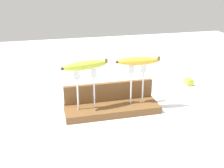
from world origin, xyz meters
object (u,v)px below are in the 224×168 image
at_px(fork_stand_left, 86,86).
at_px(fork_fallen_far, 61,86).
at_px(banana_chunk_near, 189,81).
at_px(banana_raised_right, 138,61).
at_px(fork_fallen_near, 30,107).
at_px(banana_raised_left, 85,66).
at_px(fork_stand_right, 137,81).

height_order(fork_stand_left, fork_fallen_far, fork_stand_left).
height_order(fork_stand_left, banana_chunk_near, fork_stand_left).
bearing_deg(banana_raised_right, fork_fallen_near, 164.19).
xyz_separation_m(banana_raised_left, fork_fallen_near, (-0.24, 0.13, -0.22)).
bearing_deg(banana_raised_left, fork_stand_left, 10.66).
xyz_separation_m(fork_fallen_near, banana_chunk_near, (0.82, 0.08, 0.02)).
bearing_deg(banana_chunk_near, fork_stand_left, -160.26).
bearing_deg(fork_stand_left, fork_stand_right, 0.00).
xyz_separation_m(fork_fallen_near, fork_fallen_far, (0.15, 0.22, 0.00)).
relative_size(fork_stand_right, banana_raised_left, 0.89).
relative_size(banana_raised_right, banana_chunk_near, 3.86).
relative_size(banana_raised_left, banana_raised_right, 1.05).
distance_m(fork_stand_left, fork_fallen_near, 0.30).
height_order(fork_fallen_near, fork_fallen_far, same).
relative_size(fork_stand_right, banana_raised_right, 0.93).
height_order(fork_fallen_near, banana_chunk_near, banana_chunk_near).
bearing_deg(fork_stand_left, banana_raised_right, 0.00).
bearing_deg(banana_raised_left, fork_fallen_far, 103.32).
xyz_separation_m(fork_fallen_far, banana_chunk_near, (0.67, -0.14, 0.02)).
distance_m(fork_stand_left, fork_fallen_far, 0.38).
distance_m(fork_stand_right, fork_fallen_near, 0.49).
height_order(banana_raised_right, fork_fallen_far, banana_raised_right).
bearing_deg(fork_fallen_far, banana_raised_right, -49.19).
height_order(fork_fallen_far, banana_chunk_near, banana_chunk_near).
bearing_deg(banana_raised_left, fork_fallen_near, 151.32).
bearing_deg(banana_chunk_near, fork_stand_right, -150.05).
height_order(fork_stand_right, fork_fallen_near, fork_stand_right).
bearing_deg(banana_chunk_near, banana_raised_right, -150.06).
relative_size(fork_stand_left, banana_raised_left, 0.87).
distance_m(fork_stand_right, banana_chunk_near, 0.44).
distance_m(banana_raised_right, fork_fallen_far, 0.51).
xyz_separation_m(banana_raised_right, fork_fallen_far, (-0.30, 0.35, -0.22)).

